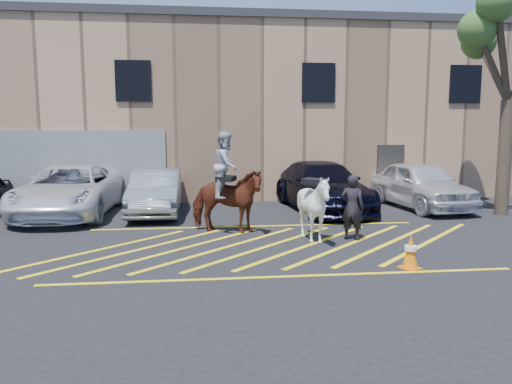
{
  "coord_description": "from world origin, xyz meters",
  "views": [
    {
      "loc": [
        -1.68,
        -12.22,
        2.98
      ],
      "look_at": [
        -0.22,
        0.2,
        1.3
      ],
      "focal_mm": 35.0,
      "sensor_mm": 36.0,
      "label": 1
    }
  ],
  "objects": [
    {
      "name": "traffic_cone",
      "position": [
        2.71,
        -2.54,
        0.37
      ],
      "size": [
        0.48,
        0.48,
        0.73
      ],
      "color": "orange",
      "rests_on": "ground"
    },
    {
      "name": "car_white_pickup",
      "position": [
        -5.9,
        4.73,
        0.83
      ],
      "size": [
        2.94,
        6.04,
        1.65
      ],
      "primitive_type": "imported",
      "rotation": [
        0.0,
        0.0,
        -0.03
      ],
      "color": "white",
      "rests_on": "ground"
    },
    {
      "name": "warehouse",
      "position": [
        -0.01,
        11.99,
        3.65
      ],
      "size": [
        32.42,
        10.2,
        7.3
      ],
      "color": "tan",
      "rests_on": "ground"
    },
    {
      "name": "handler",
      "position": [
        2.3,
        0.19,
        0.86
      ],
      "size": [
        0.75,
        0.68,
        1.71
      ],
      "primitive_type": "imported",
      "rotation": [
        0.0,
        0.0,
        2.57
      ],
      "color": "black",
      "rests_on": "ground"
    },
    {
      "name": "ground",
      "position": [
        0.0,
        0.0,
        0.0
      ],
      "size": [
        90.0,
        90.0,
        0.0
      ],
      "primitive_type": "plane",
      "color": "black",
      "rests_on": "ground"
    },
    {
      "name": "car_white_suv",
      "position": [
        6.3,
        4.83,
        0.85
      ],
      "size": [
        2.53,
        5.16,
        1.69
      ],
      "primitive_type": "imported",
      "rotation": [
        0.0,
        0.0,
        0.11
      ],
      "color": "silver",
      "rests_on": "ground"
    },
    {
      "name": "hatching_zone",
      "position": [
        -0.0,
        -0.3,
        0.01
      ],
      "size": [
        12.6,
        5.12,
        0.01
      ],
      "color": "yellow",
      "rests_on": "ground"
    },
    {
      "name": "car_silver_sedan",
      "position": [
        -3.09,
        4.69,
        0.75
      ],
      "size": [
        1.6,
        4.55,
        1.5
      ],
      "primitive_type": "imported",
      "rotation": [
        0.0,
        0.0,
        -0.0
      ],
      "color": "gray",
      "rests_on": "ground"
    },
    {
      "name": "saddled_white",
      "position": [
        1.27,
        0.1,
        0.88
      ],
      "size": [
        2.08,
        2.12,
        1.75
      ],
      "color": "white",
      "rests_on": "ground"
    },
    {
      "name": "mounted_bay",
      "position": [
        -0.91,
        1.44,
        1.13
      ],
      "size": [
        2.32,
        1.62,
        2.8
      ],
      "color": "maroon",
      "rests_on": "ground"
    },
    {
      "name": "car_blue_suv",
      "position": [
        2.7,
        4.9,
        0.84
      ],
      "size": [
        2.85,
        5.95,
        1.67
      ],
      "primitive_type": "imported",
      "rotation": [
        0.0,
        0.0,
        0.09
      ],
      "color": "black",
      "rests_on": "ground"
    },
    {
      "name": "tree",
      "position": [
        8.42,
        3.23,
        5.69
      ],
      "size": [
        3.99,
        4.37,
        7.31
      ],
      "color": "#4D402E",
      "rests_on": "ground"
    }
  ]
}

